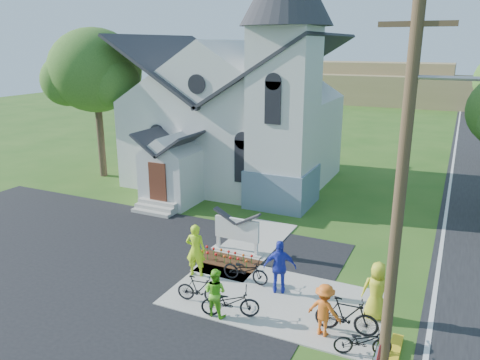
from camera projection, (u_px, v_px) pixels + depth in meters
The scene contains 19 objects.
ground at pixel (228, 297), 15.75m from camera, with size 120.00×120.00×0.00m, color #295418.
parking_lot at pixel (30, 279), 16.88m from camera, with size 20.00×16.00×0.02m, color black.
sidewalk at pixel (275, 299), 15.56m from camera, with size 7.00×4.00×0.05m, color #A4A094.
church at pixel (240, 96), 27.35m from camera, with size 12.35×12.00×13.00m.
church_sign at pixel (237, 230), 18.73m from camera, with size 2.20×0.40×1.70m.
flower_bed at pixel (227, 261), 18.23m from camera, with size 2.60×1.10×0.07m, color #331D0E.
utility_pole at pixel (405, 170), 10.73m from camera, with size 3.45×0.28×10.00m.
tree_lot_corner at pixel (95, 71), 28.31m from camera, with size 5.60×5.60×9.15m.
distant_hills at pixel (439, 90), 62.63m from camera, with size 61.00×10.00×5.60m.
cyclist_0 at pixel (196, 250), 16.86m from camera, with size 0.72×0.47×1.97m, color #B8EF1C.
bike_0 at pixel (246, 270), 16.51m from camera, with size 0.60×1.72×0.90m, color black.
cyclist_1 at pixel (215, 292), 14.41m from camera, with size 0.76×0.59×1.56m, color #6FD828.
bike_1 at pixel (199, 289), 15.22m from camera, with size 0.43×1.52×0.91m, color black.
cyclist_2 at pixel (280, 267), 15.69m from camera, with size 1.10×0.46×1.88m, color #2532BA.
bike_2 at pixel (230, 302), 14.43m from camera, with size 0.64×1.82×0.96m, color black.
cyclist_3 at pixel (324, 310), 13.42m from camera, with size 1.03×0.59×1.59m, color orange.
bike_3 at pixel (347, 316), 13.57m from camera, with size 0.52×1.84×1.11m, color black.
cyclist_4 at pixel (377, 291), 14.20m from camera, with size 0.90×0.59×1.85m, color gold.
bike_4 at pixel (363, 341), 12.65m from camera, with size 0.55×1.57×0.82m, color black.
Camera 1 is at (6.36, -12.49, 8.21)m, focal length 35.00 mm.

